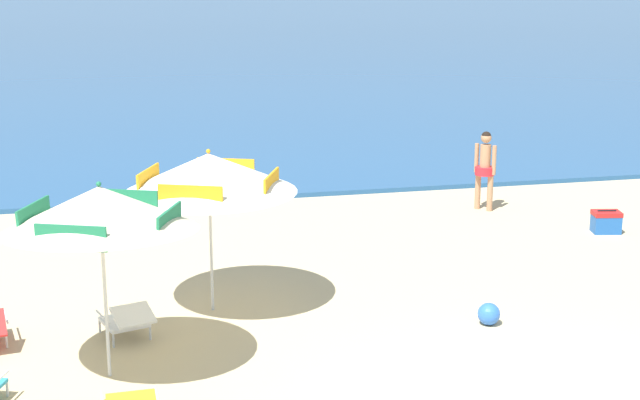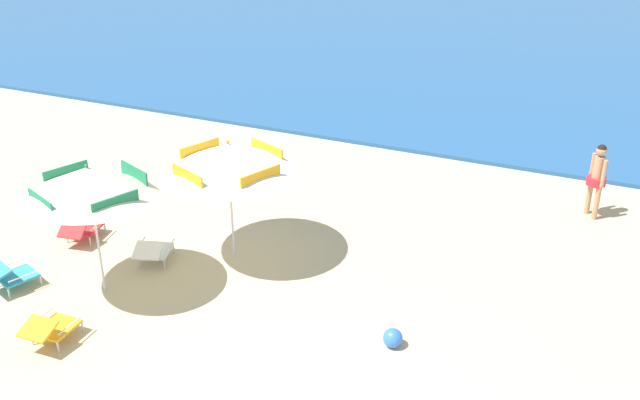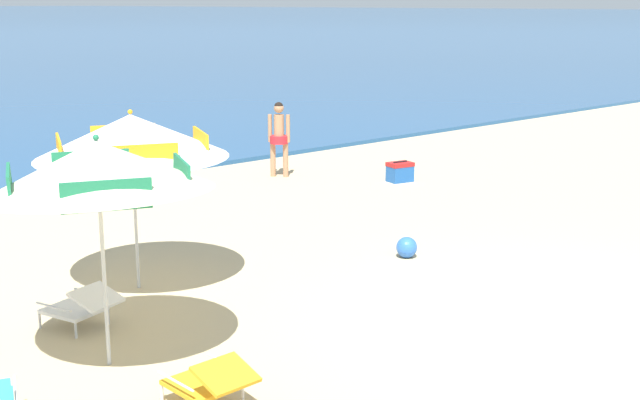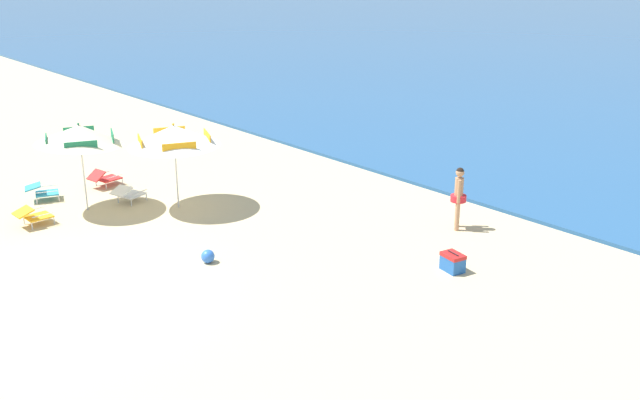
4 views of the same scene
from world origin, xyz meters
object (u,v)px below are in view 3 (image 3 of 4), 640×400
beach_umbrella_striped_second (131,136)px  person_standing_near_shore (279,134)px  lounge_chair_under_umbrella (81,305)px  cooler_box (400,172)px  beach_umbrella_striped_main (98,167)px  lounge_chair_spare_folded (210,381)px  beach_ball (407,247)px

beach_umbrella_striped_second → person_standing_near_shore: beach_umbrella_striped_second is taller
lounge_chair_under_umbrella → cooler_box: (8.61, 3.15, -0.07)m
beach_umbrella_striped_main → lounge_chair_spare_folded: bearing=-82.3°
beach_umbrella_striped_main → cooler_box: 9.98m
lounge_chair_spare_folded → beach_umbrella_striped_main: bearing=97.7°
lounge_chair_spare_folded → person_standing_near_shore: bearing=47.5°
person_standing_near_shore → beach_ball: (-2.34, -5.76, -0.76)m
lounge_chair_under_umbrella → person_standing_near_shore: 8.81m
beach_umbrella_striped_main → beach_umbrella_striped_second: (1.45, 1.91, -0.07)m
lounge_chair_under_umbrella → lounge_chair_spare_folded: bearing=-91.0°
lounge_chair_under_umbrella → beach_ball: 4.79m
beach_umbrella_striped_main → lounge_chair_under_umbrella: beach_umbrella_striped_main is taller
beach_umbrella_striped_main → lounge_chair_spare_folded: (0.20, -1.50, -1.76)m
lounge_chair_under_umbrella → person_standing_near_shore: size_ratio=0.63×
lounge_chair_under_umbrella → lounge_chair_spare_folded: lounge_chair_under_umbrella is taller
beach_umbrella_striped_main → beach_ball: (5.00, 0.51, -1.89)m
beach_umbrella_striped_second → cooler_box: (7.41, 2.32, -1.77)m
beach_umbrella_striped_main → cooler_box: beach_umbrella_striped_main is taller
beach_umbrella_striped_second → beach_ball: size_ratio=9.68×
lounge_chair_spare_folded → cooler_box: 10.38m
lounge_chair_under_umbrella → beach_umbrella_striped_main: bearing=-103.1°
beach_umbrella_striped_main → lounge_chair_spare_folded: 2.33m
beach_umbrella_striped_main → person_standing_near_shore: 9.72m
beach_ball → lounge_chair_spare_folded: bearing=-157.3°
beach_umbrella_striped_second → cooler_box: 7.96m
beach_umbrella_striped_main → beach_ball: size_ratio=8.18×
beach_ball → cooler_box: bearing=44.0°
beach_umbrella_striped_main → beach_umbrella_striped_second: 2.39m
beach_umbrella_striped_main → beach_umbrella_striped_second: beach_umbrella_striped_main is taller
lounge_chair_under_umbrella → beach_ball: bearing=-6.8°
beach_umbrella_striped_second → person_standing_near_shore: 7.41m
person_standing_near_shore → lounge_chair_under_umbrella: bearing=-143.8°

